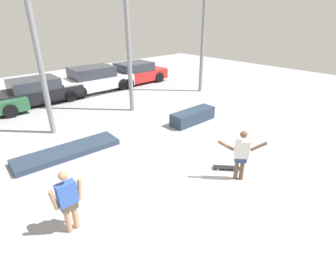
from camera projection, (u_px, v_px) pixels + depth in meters
ground_plane at (192, 171)px, 7.91m from camera, size 36.00×36.00×0.00m
skateboarder at (241, 153)px, 7.21m from camera, size 0.97×1.02×1.51m
skateboard at (226, 167)px, 7.99m from camera, size 0.69×0.74×0.08m
grind_box at (193, 116)px, 11.36m from camera, size 2.17×0.70×0.54m
manual_pad at (68, 151)px, 8.85m from camera, size 3.49×1.17×0.19m
canopy_support_right at (170, 18)px, 12.74m from camera, size 5.30×0.20×6.92m
parked_car_black at (38, 91)px, 13.68m from camera, size 4.20×2.09×1.29m
parked_car_white at (95, 80)px, 15.72m from camera, size 4.50×2.11×1.47m
parked_car_red at (136, 73)px, 17.60m from camera, size 4.09×2.00×1.37m
bystander at (68, 199)px, 5.46m from camera, size 0.70×0.20×1.51m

